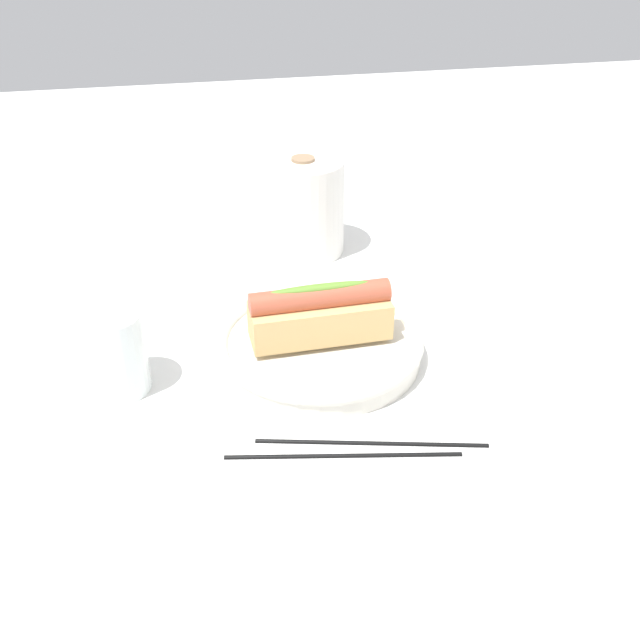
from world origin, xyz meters
The scene contains 7 objects.
ground_plane centered at (0.00, 0.00, 0.00)m, with size 2.40×2.40×0.00m, color white.
serving_bowl centered at (0.02, 0.02, 0.02)m, with size 0.23×0.23×0.03m.
hotdog_front centered at (0.02, 0.02, 0.06)m, with size 0.15×0.06×0.06m.
water_glass centered at (-0.20, 0.00, 0.04)m, with size 0.07×0.07×0.09m.
paper_towel_roll centered at (0.05, 0.28, 0.07)m, with size 0.11×0.11×0.13m.
chopstick_near centered at (0.04, -0.14, 0.00)m, with size 0.01×0.01×0.22m, color black.
chopstick_far centered at (0.01, -0.15, 0.00)m, with size 0.01×0.01×0.22m, color black.
Camera 1 is at (-0.12, -0.68, 0.48)m, focal length 43.41 mm.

